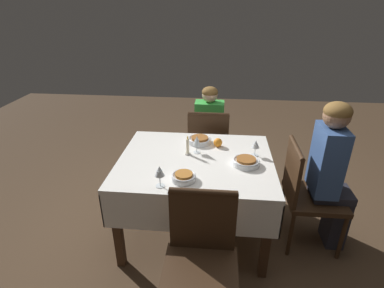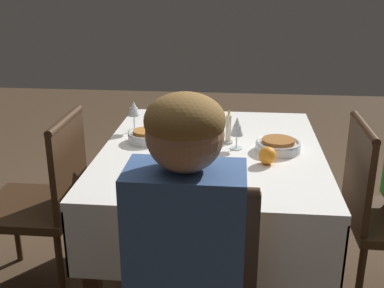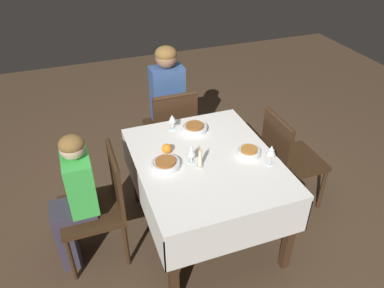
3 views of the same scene
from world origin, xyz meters
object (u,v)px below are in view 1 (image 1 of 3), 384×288
bowl_west (246,162)px  chair_west (306,191)px  wine_glass_north (160,172)px  chair_south (208,143)px  dining_table (196,170)px  wine_glass_west (256,145)px  candle_centerpiece (188,147)px  chair_north (201,258)px  person_child_green (209,129)px  orange_fruit (218,142)px  wine_glass_south (196,141)px  person_adult_denim (331,170)px  bowl_south (200,140)px  bowl_north (184,177)px

bowl_west → chair_west: bearing=-174.8°
bowl_west → wine_glass_north: (0.59, 0.35, 0.08)m
chair_south → wine_glass_north: size_ratio=5.70×
dining_table → wine_glass_north: wine_glass_north is taller
chair_west → dining_table: bearing=89.2°
wine_glass_west → candle_centerpiece: 0.54m
chair_north → person_child_green: 1.73m
candle_centerpiece → person_child_green: bearing=-99.1°
dining_table → orange_fruit: (-0.17, -0.24, 0.14)m
chair_north → wine_glass_south: 0.96m
person_child_green → orange_fruit: size_ratio=14.42×
person_adult_denim → bowl_south: size_ratio=6.07×
bowl_west → wine_glass_north: wine_glass_north is taller
wine_glass_west → candle_centerpiece: (0.54, 0.03, -0.03)m
dining_table → chair_west: bearing=179.2°
chair_west → wine_glass_north: size_ratio=5.70×
chair_north → orange_fruit: 1.06m
bowl_south → wine_glass_north: (0.22, 0.70, 0.08)m
chair_south → bowl_north: bearing=83.5°
person_adult_denim → wine_glass_north: person_adult_denim is taller
bowl_west → orange_fruit: orange_fruit is taller
chair_south → chair_north: bearing=91.0°
person_adult_denim → orange_fruit: 0.91m
chair_north → wine_glass_west: 1.01m
chair_north → candle_centerpiece: 0.92m
person_adult_denim → wine_glass_west: (0.57, -0.12, 0.13)m
chair_west → wine_glass_west: bearing=74.4°
orange_fruit → person_child_green: bearing=-81.9°
chair_west → orange_fruit: bearing=70.5°
person_child_green → orange_fruit: person_child_green is taller
wine_glass_south → bowl_north: bearing=83.2°
bowl_north → chair_north: bearing=108.3°
chair_north → wine_glass_south: chair_north is taller
chair_west → chair_north: bearing=134.2°
chair_south → wine_glass_west: 0.85m
orange_fruit → bowl_north: bearing=68.0°
dining_table → orange_fruit: 0.33m
chair_north → orange_fruit: size_ratio=11.88×
dining_table → wine_glass_west: bearing=-167.5°
chair_south → wine_glass_north: chair_south is taller
bowl_west → bowl_south: bearing=-43.2°
wine_glass_west → wine_glass_north: (0.67, 0.51, 0.02)m
bowl_south → wine_glass_south: 0.20m
chair_west → bowl_south: size_ratio=4.38×
bowl_south → wine_glass_north: wine_glass_north is taller
wine_glass_south → candle_centerpiece: candle_centerpiece is taller
chair_south → bowl_south: 0.55m
person_adult_denim → candle_centerpiece: person_adult_denim is taller
person_adult_denim → bowl_west: 0.66m
chair_north → bowl_south: chair_north is taller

